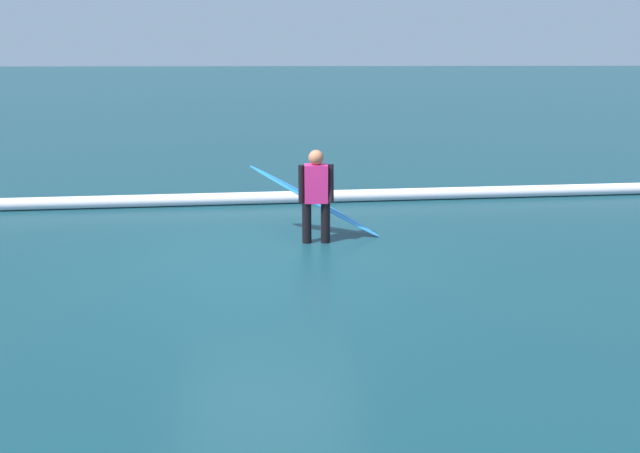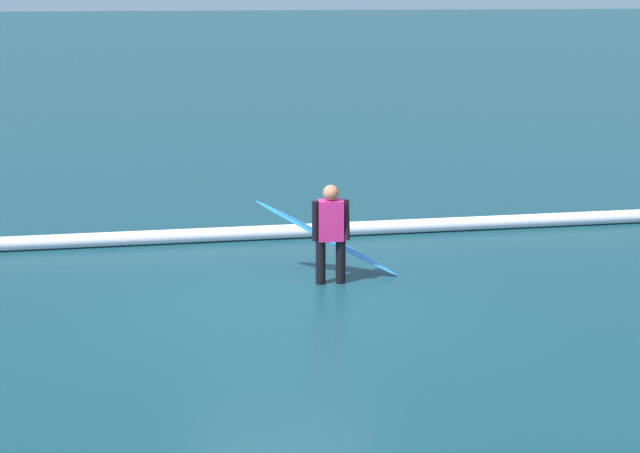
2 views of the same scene
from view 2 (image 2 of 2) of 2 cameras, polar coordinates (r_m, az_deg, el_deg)
ground_plane at (r=12.57m, az=-2.29°, el=-4.83°), size 160.85×160.85×0.00m
surfer at (r=13.28m, az=0.64°, el=-0.16°), size 0.52×0.24×1.40m
surfboard at (r=13.73m, az=0.43°, el=-0.70°), size 2.08×0.61×1.10m
wave_crest_foreground at (r=15.56m, az=-11.63°, el=-0.71°), size 19.47×1.60×0.23m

